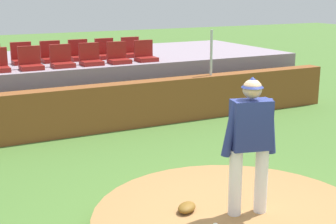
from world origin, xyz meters
The scene contains 15 objects.
pitcher centered at (0.16, -0.02, 1.25)m, with size 0.70×0.35×1.70m.
fielding_glove centered at (-0.48, 0.35, 0.32)m, with size 0.30×0.20×0.11m, color brown.
brick_barrier centered at (0.00, 5.12, 0.50)m, with size 12.20×0.40×0.99m, color brown.
fence_post_right centered at (2.85, 5.12, 1.52)m, with size 0.06×0.06×1.05m, color silver.
bleacher_platform centered at (0.00, 7.91, 0.62)m, with size 12.12×4.11×1.24m, color gray.
stadium_chair_1 centered at (-1.04, 6.36, 1.40)m, with size 0.48×0.44×0.50m.
stadium_chair_2 centered at (-0.34, 6.39, 1.40)m, with size 0.48×0.44×0.50m.
stadium_chair_3 centered at (0.35, 6.40, 1.40)m, with size 0.48×0.44×0.50m.
stadium_chair_4 centered at (1.02, 6.37, 1.40)m, with size 0.48×0.44×0.50m.
stadium_chair_5 centered at (1.74, 6.40, 1.40)m, with size 0.48×0.44×0.50m.
stadium_chair_7 centered at (-1.03, 7.31, 1.40)m, with size 0.48×0.44×0.50m.
stadium_chair_8 centered at (-0.34, 7.29, 1.40)m, with size 0.48×0.44×0.50m.
stadium_chair_9 centered at (0.36, 7.30, 1.40)m, with size 0.48×0.44×0.50m.
stadium_chair_10 centered at (1.04, 7.28, 1.40)m, with size 0.48×0.44×0.50m.
stadium_chair_11 centered at (1.76, 7.29, 1.40)m, with size 0.48×0.44×0.50m.
Camera 1 is at (-3.26, -4.53, 2.94)m, focal length 52.46 mm.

